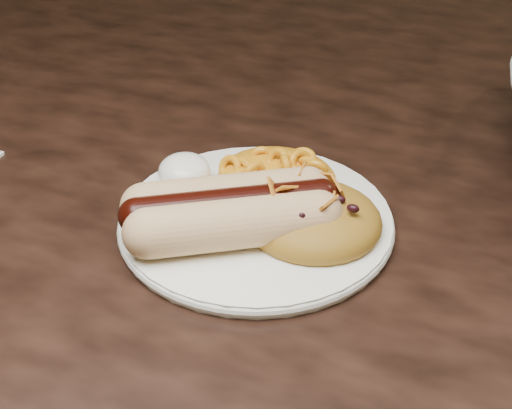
% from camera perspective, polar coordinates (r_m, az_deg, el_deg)
% --- Properties ---
extents(table, '(1.60, 0.90, 0.75)m').
position_cam_1_polar(table, '(0.73, 2.48, -2.13)').
color(table, black).
rests_on(table, floor).
extents(plate, '(0.22, 0.22, 0.01)m').
position_cam_1_polar(plate, '(0.58, 0.00, -1.25)').
color(plate, white).
rests_on(plate, table).
extents(hotdog, '(0.12, 0.13, 0.04)m').
position_cam_1_polar(hotdog, '(0.55, -1.83, -0.40)').
color(hotdog, '#EBBF77').
rests_on(hotdog, plate).
extents(mac_and_cheese, '(0.10, 0.10, 0.04)m').
position_cam_1_polar(mac_and_cheese, '(0.60, 1.55, 3.06)').
color(mac_and_cheese, yellow).
rests_on(mac_and_cheese, plate).
extents(sour_cream, '(0.05, 0.05, 0.02)m').
position_cam_1_polar(sour_cream, '(0.61, -5.25, 2.82)').
color(sour_cream, white).
rests_on(sour_cream, plate).
extents(taco_salad, '(0.10, 0.09, 0.04)m').
position_cam_1_polar(taco_salad, '(0.55, 4.21, -0.27)').
color(taco_salad, '#D15E16').
rests_on(taco_salad, plate).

